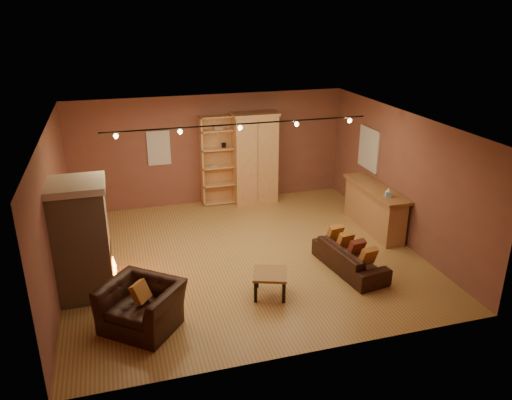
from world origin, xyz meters
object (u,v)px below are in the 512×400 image
object	(u,v)px
armoire	(255,158)
coffee_table	(270,276)
bar_counter	(374,208)
bookcase	(219,159)
armchair	(141,299)
fireplace	(82,240)
loveseat	(350,253)

from	to	relation	value
armoire	coffee_table	size ratio (longest dim) A/B	3.13
armoire	bar_counter	distance (m)	3.33
bookcase	armchair	distance (m)	5.58
fireplace	armoire	distance (m)	5.44
fireplace	coffee_table	bearing A→B (deg)	-17.29
bookcase	armchair	xyz separation A→B (m)	(-2.36, -5.01, -0.67)
armoire	bar_counter	world-z (taller)	armoire
loveseat	coffee_table	world-z (taller)	loveseat
armoire	armchair	xyz separation A→B (m)	(-3.27, -4.84, -0.67)
armoire	bar_counter	xyz separation A→B (m)	(2.12, -2.49, -0.66)
bar_counter	armoire	bearing A→B (deg)	130.37
armoire	loveseat	bearing A→B (deg)	-79.66
bookcase	armoire	size ratio (longest dim) A/B	0.98
bar_counter	armchair	size ratio (longest dim) A/B	1.56
fireplace	bar_counter	world-z (taller)	fireplace
bookcase	bar_counter	size ratio (longest dim) A/B	1.08
loveseat	coffee_table	distance (m)	1.82
armoire	bookcase	bearing A→B (deg)	168.91
fireplace	bookcase	size ratio (longest dim) A/B	0.92
bookcase	armchair	size ratio (longest dim) A/B	1.68
armoire	armchair	size ratio (longest dim) A/B	1.71
loveseat	armchair	bearing A→B (deg)	92.34
bookcase	armchair	bearing A→B (deg)	-115.24
fireplace	bookcase	distance (m)	4.93
armchair	loveseat	bearing A→B (deg)	49.65
bar_counter	coffee_table	world-z (taller)	bar_counter
bar_counter	loveseat	bearing A→B (deg)	-130.89
fireplace	loveseat	world-z (taller)	fireplace
coffee_table	armoire	bearing A→B (deg)	77.24
fireplace	bar_counter	distance (m)	6.35
fireplace	armchair	bearing A→B (deg)	-56.35
bar_counter	armchair	xyz separation A→B (m)	(-5.38, -2.35, -0.01)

